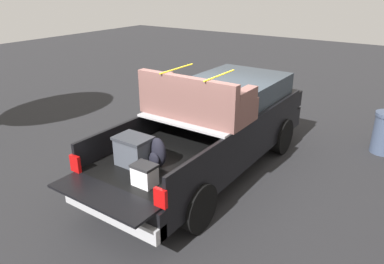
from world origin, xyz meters
TOP-DOWN VIEW (x-y plane):
  - ground_plane at (0.00, 0.00)m, footprint 40.00×40.00m
  - pickup_truck at (0.34, 0.00)m, footprint 6.05×2.07m

SIDE VIEW (x-z plane):
  - ground_plane at x=0.00m, z-range 0.00..0.00m
  - pickup_truck at x=0.34m, z-range -0.16..2.07m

